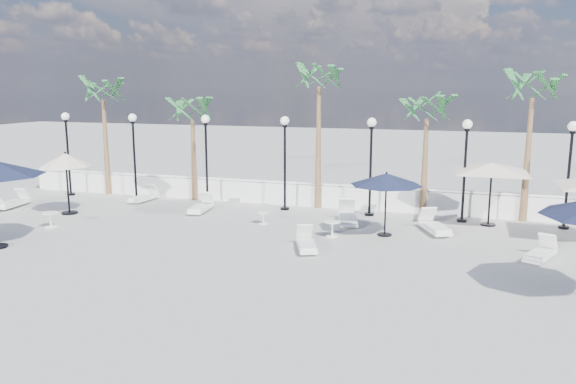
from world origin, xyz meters
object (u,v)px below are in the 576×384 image
(lounger_3, at_px, (201,207))
(lounger_4, at_px, (306,243))
(parasol_navy_mid, at_px, (386,180))
(parasol_cream_sq_b, at_px, (492,163))
(lounger_7, at_px, (434,226))
(lounger_0, at_px, (13,202))
(lounger_6, at_px, (541,253))
(lounger_2, at_px, (144,197))
(lounger_5, at_px, (348,217))
(parasol_cream_small, at_px, (66,161))

(lounger_3, height_order, lounger_4, lounger_3)
(parasol_navy_mid, xyz_separation_m, parasol_cream_sq_b, (3.45, 2.54, 0.37))
(lounger_7, bearing_deg, lounger_0, 159.40)
(lounger_6, xyz_separation_m, parasol_cream_sq_b, (-1.31, 3.93, 2.10))
(lounger_3, relative_size, lounger_6, 1.03)
(lounger_2, bearing_deg, lounger_0, -143.56)
(lounger_0, height_order, lounger_7, lounger_7)
(parasol_navy_mid, bearing_deg, parasol_cream_sq_b, 36.36)
(lounger_3, relative_size, lounger_5, 0.85)
(lounger_5, xyz_separation_m, lounger_6, (6.29, -2.67, -0.04))
(lounger_5, height_order, lounger_6, lounger_5)
(lounger_4, xyz_separation_m, parasol_cream_sq_b, (5.56, 4.96, 2.11))
(lounger_2, relative_size, parasol_cream_small, 0.67)
(lounger_0, bearing_deg, parasol_navy_mid, -4.39)
(lounger_0, relative_size, lounger_6, 1.02)
(parasol_navy_mid, height_order, parasol_cream_small, parasol_cream_small)
(parasol_cream_sq_b, bearing_deg, parasol_navy_mid, -143.64)
(lounger_7, bearing_deg, lounger_2, 148.39)
(lounger_5, relative_size, parasol_cream_small, 0.83)
(lounger_0, height_order, lounger_6, lounger_0)
(lounger_4, height_order, parasol_cream_sq_b, parasol_cream_sq_b)
(lounger_2, bearing_deg, lounger_3, -12.97)
(lounger_0, distance_m, lounger_5, 14.07)
(parasol_navy_mid, height_order, parasol_cream_sq_b, parasol_cream_sq_b)
(lounger_4, distance_m, lounger_5, 3.74)
(lounger_3, height_order, parasol_cream_small, parasol_cream_small)
(lounger_0, distance_m, parasol_navy_mid, 15.64)
(lounger_4, bearing_deg, lounger_0, 149.21)
(lounger_0, height_order, parasol_cream_small, parasol_cream_small)
(lounger_0, xyz_separation_m, lounger_5, (14.00, 1.42, 0.03))
(lounger_7, bearing_deg, parasol_navy_mid, -174.54)
(lounger_0, relative_size, parasol_navy_mid, 0.71)
(parasol_cream_small, bearing_deg, lounger_2, 61.99)
(lounger_2, bearing_deg, lounger_5, -1.71)
(lounger_5, height_order, parasol_navy_mid, parasol_navy_mid)
(lounger_2, height_order, parasol_cream_sq_b, parasol_cream_sq_b)
(lounger_6, bearing_deg, lounger_0, -159.70)
(lounger_3, xyz_separation_m, lounger_5, (6.06, -0.13, 0.03))
(lounger_3, height_order, parasol_navy_mid, parasol_navy_mid)
(lounger_7, distance_m, parasol_navy_mid, 2.52)
(lounger_5, xyz_separation_m, parasol_cream_sq_b, (4.99, 1.26, 2.06))
(lounger_5, relative_size, lounger_6, 1.21)
(lounger_4, height_order, parasol_cream_small, parasol_cream_small)
(lounger_5, xyz_separation_m, lounger_7, (3.15, -0.36, -0.02))
(lounger_3, bearing_deg, lounger_4, -40.61)
(lounger_6, bearing_deg, lounger_3, -168.96)
(lounger_6, bearing_deg, lounger_5, -179.14)
(lounger_4, relative_size, parasol_cream_small, 0.69)
(lounger_0, bearing_deg, lounger_4, -14.57)
(parasol_navy_mid, bearing_deg, lounger_2, 166.84)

